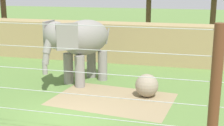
{
  "coord_description": "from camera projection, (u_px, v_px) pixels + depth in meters",
  "views": [
    {
      "loc": [
        4.75,
        -10.48,
        5.0
      ],
      "look_at": [
        0.97,
        3.77,
        1.4
      ],
      "focal_mm": 51.41,
      "sensor_mm": 36.0,
      "label": 1
    }
  ],
  "objects": [
    {
      "name": "enrichment_ball",
      "position": [
        147.0,
        85.0,
        14.63
      ],
      "size": [
        1.06,
        1.06,
        1.06
      ],
      "primitive_type": "sphere",
      "color": "gray",
      "rests_on": "ground"
    },
    {
      "name": "embankment_wall",
      "position": [
        122.0,
        42.0,
        21.39
      ],
      "size": [
        36.0,
        1.8,
        2.55
      ],
      "primitive_type": "cube",
      "color": "tan",
      "rests_on": "ground"
    },
    {
      "name": "ground_plane",
      "position": [
        62.0,
        120.0,
        12.21
      ],
      "size": [
        120.0,
        120.0,
        0.0
      ],
      "primitive_type": "plane",
      "color": "#5B7F3D"
    },
    {
      "name": "cable_fence",
      "position": [
        24.0,
        88.0,
        9.34
      ],
      "size": [
        11.58,
        0.28,
        4.13
      ],
      "color": "brown",
      "rests_on": "ground"
    },
    {
      "name": "dirt_patch",
      "position": [
        113.0,
        99.0,
        14.41
      ],
      "size": [
        5.61,
        4.11,
        0.01
      ],
      "primitive_type": "cube",
      "rotation": [
        0.0,
        0.0,
        -0.11
      ],
      "color": "#937F5B",
      "rests_on": "ground"
    },
    {
      "name": "elephant",
      "position": [
        80.0,
        41.0,
        16.27
      ],
      "size": [
        3.09,
        4.12,
        3.35
      ],
      "color": "gray",
      "rests_on": "ground"
    }
  ]
}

